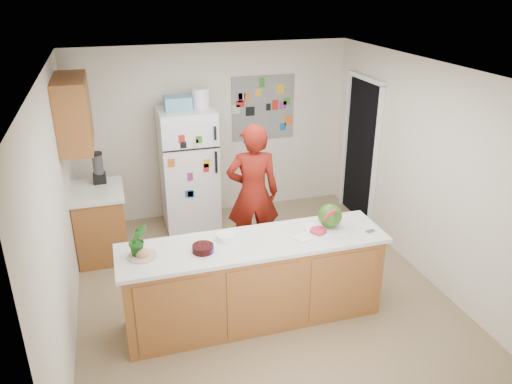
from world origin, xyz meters
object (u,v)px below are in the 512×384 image
object	(u,v)px
refrigerator	(189,169)
watermelon	(330,216)
person	(253,194)
cherry_bowl	(203,248)

from	to	relation	value
refrigerator	watermelon	size ratio (longest dim) A/B	6.78
refrigerator	person	size ratio (longest dim) A/B	0.96
person	cherry_bowl	distance (m)	1.53
person	cherry_bowl	size ratio (longest dim) A/B	8.68
refrigerator	cherry_bowl	xyz separation A→B (m)	(-0.27, -2.43, 0.11)
person	watermelon	world-z (taller)	person
refrigerator	watermelon	xyz separation A→B (m)	(1.09, -2.32, 0.21)
refrigerator	cherry_bowl	distance (m)	2.45
person	cherry_bowl	world-z (taller)	person
refrigerator	cherry_bowl	world-z (taller)	refrigerator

